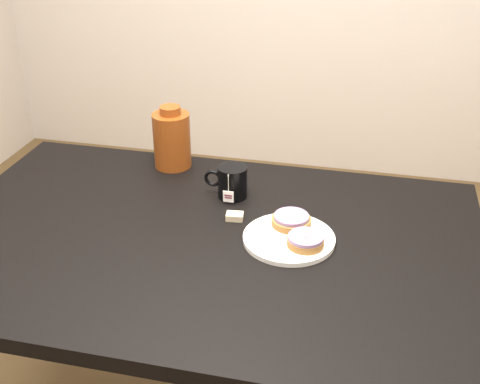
% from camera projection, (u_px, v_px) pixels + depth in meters
% --- Properties ---
extents(table, '(1.40, 0.90, 0.75)m').
position_uv_depth(table, '(205.00, 263.00, 1.56)').
color(table, black).
rests_on(table, ground_plane).
extents(plate, '(0.23, 0.23, 0.02)m').
position_uv_depth(plate, '(289.00, 238.00, 1.50)').
color(plate, white).
rests_on(plate, table).
extents(bagel_back, '(0.14, 0.14, 0.03)m').
position_uv_depth(bagel_back, '(291.00, 220.00, 1.55)').
color(bagel_back, brown).
rests_on(bagel_back, plate).
extents(bagel_front, '(0.12, 0.12, 0.03)m').
position_uv_depth(bagel_front, '(305.00, 241.00, 1.46)').
color(bagel_front, brown).
rests_on(bagel_front, plate).
extents(mug, '(0.12, 0.09, 0.09)m').
position_uv_depth(mug, '(232.00, 182.00, 1.69)').
color(mug, black).
rests_on(mug, table).
extents(teabag_pouch, '(0.05, 0.04, 0.02)m').
position_uv_depth(teabag_pouch, '(235.00, 216.00, 1.59)').
color(teabag_pouch, '#C6B793').
rests_on(teabag_pouch, table).
extents(bagel_package, '(0.14, 0.14, 0.20)m').
position_uv_depth(bagel_package, '(172.00, 139.00, 1.84)').
color(bagel_package, '#56220B').
rests_on(bagel_package, table).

